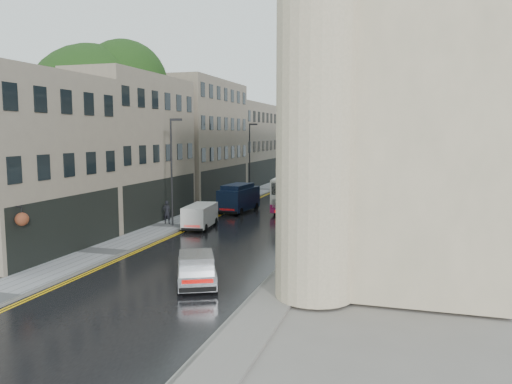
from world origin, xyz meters
The scene contains 17 objects.
ground centered at (0.00, 0.00, 0.00)m, with size 200.00×200.00×0.00m, color slate.
road centered at (0.00, 27.50, 0.01)m, with size 9.00×85.00×0.02m, color black.
left_sidewalk centered at (-5.85, 27.50, 0.06)m, with size 2.70×85.00×0.12m, color gray.
right_sidewalk centered at (5.40, 27.50, 0.06)m, with size 1.80×85.00×0.12m, color slate.
old_shop_row centered at (-9.45, 30.00, 6.00)m, with size 4.50×56.00×12.00m, color gray, non-canonical shape.
modern_block centered at (10.30, 26.00, 7.00)m, with size 8.00×40.00×14.00m, color beige, non-canonical shape.
church_spire centered at (0.50, 82.00, 20.00)m, with size 6.40×6.40×40.00m, color #716759, non-canonical shape.
tree_near centered at (-12.50, 20.00, 6.95)m, with size 10.56×10.56×13.89m, color black, non-canonical shape.
tree_far centered at (-12.20, 33.00, 6.23)m, with size 9.24×9.24×12.46m, color black, non-canonical shape.
cream_bus centered at (-0.12, 28.04, 1.51)m, with size 2.48×10.90×2.97m, color beige, non-canonical shape.
white_lorry centered at (3.00, 18.19, 2.02)m, with size 2.28×7.60×3.99m, color white, non-canonical shape.
silver_hatchback centered at (1.44, 5.51, 0.72)m, with size 1.62×3.71×1.39m, color silver, non-canonical shape.
white_van centered at (-4.10, 17.95, 0.88)m, with size 1.63×3.80×1.72m, color silver, non-canonical shape.
navy_van centered at (-4.30, 25.69, 1.27)m, with size 1.96×4.90×2.50m, color black, non-canonical shape.
pedestrian centered at (-6.31, 19.79, 0.98)m, with size 0.62×0.41×1.71m, color black.
lamp_post_near centered at (-5.62, 19.28, 3.94)m, with size 0.86×0.19×7.63m, color black, non-canonical shape.
lamp_post_far centered at (-4.98, 36.01, 3.92)m, with size 0.86×0.19×7.60m, color black, non-canonical shape.
Camera 1 is at (10.35, -13.10, 6.71)m, focal length 35.00 mm.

